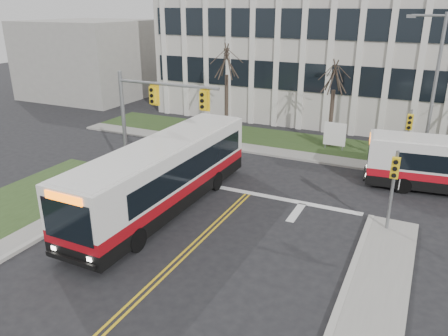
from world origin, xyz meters
TOP-DOWN VIEW (x-y plane):
  - ground at (0.00, 0.00)m, footprint 120.00×120.00m
  - sidewalk_cross at (5.00, 15.20)m, footprint 44.00×1.60m
  - building_lawn at (5.00, 18.00)m, footprint 44.00×5.00m
  - office_building at (5.00, 30.00)m, footprint 40.00×16.00m
  - building_annex at (-26.00, 26.00)m, footprint 12.00×12.00m
  - mast_arm_signal at (-5.62, 7.16)m, footprint 6.11×0.38m
  - signal_pole_near at (7.20, 6.90)m, footprint 0.34×0.39m
  - signal_pole_far at (7.20, 15.40)m, footprint 0.34×0.39m
  - streetlight at (8.03, 16.20)m, footprint 2.15×0.25m
  - directory_sign at (2.50, 17.50)m, footprint 1.50×0.12m
  - tree_left at (-6.00, 18.00)m, footprint 1.80×1.80m
  - tree_mid at (2.00, 18.20)m, footprint 1.80×1.80m
  - bus_main at (-3.10, 4.70)m, footprint 2.87×12.59m

SIDE VIEW (x-z plane):
  - ground at x=0.00m, z-range 0.00..0.00m
  - building_lawn at x=5.00m, z-range 0.00..0.12m
  - sidewalk_cross at x=5.00m, z-range 0.00..0.14m
  - directory_sign at x=2.50m, z-range 0.17..2.17m
  - bus_main at x=-3.10m, z-range 0.00..3.35m
  - signal_pole_near at x=7.20m, z-range 0.60..4.40m
  - signal_pole_far at x=7.20m, z-range 0.60..4.40m
  - building_annex at x=-26.00m, z-range 0.00..8.00m
  - mast_arm_signal at x=-5.62m, z-range 1.16..7.36m
  - tree_mid at x=2.00m, z-range 1.47..8.29m
  - streetlight at x=8.03m, z-range 0.59..9.79m
  - tree_left at x=-6.00m, z-range 1.66..9.36m
  - office_building at x=5.00m, z-range 0.00..12.00m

